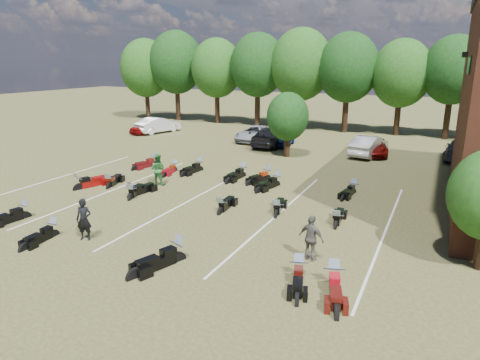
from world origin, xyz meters
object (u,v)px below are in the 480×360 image
Objects in this scene: car_4 at (283,138)px; motorcycle_7 at (79,189)px; person_green at (158,169)px; motorcycle_3 at (53,236)px; car_0 at (147,127)px; person_grey at (311,238)px; person_black at (84,220)px; motorcycle_14 at (154,166)px.

motorcycle_7 is (-6.08, -17.48, -0.68)m from car_4.
person_green reaches higher than motorcycle_7.
car_0 is at bearing 115.27° from motorcycle_3.
car_0 reaches higher than motorcycle_7.
person_grey is (8.61, -20.49, 0.21)m from car_4.
motorcycle_7 is (-4.18, 5.54, 0.00)m from motorcycle_3.
person_grey reaches higher than car_0.
car_4 is 23.11m from motorcycle_3.
person_grey reaches higher than car_4.
person_black is at bearing 30.25° from person_grey.
person_green is at bearing -108.47° from car_4.
person_black is (14.34, -22.89, 0.20)m from car_0.
person_green is at bearing -10.90° from person_grey.
person_green is 8.42m from motorcycle_3.
car_4 is (14.73, -0.22, -0.01)m from car_0.
person_grey is at bearing -18.73° from motorcycle_14.
car_0 is 26.56m from motorcycle_3.
person_green is 4.62m from motorcycle_7.
person_green reaches higher than motorcycle_14.
person_black is at bearing -50.72° from motorcycle_14.
car_4 is 22.23m from person_grey.
car_0 is at bearing 170.46° from car_4.
person_green is at bearing 90.69° from motorcycle_3.
car_0 is 19.26m from person_green.
motorcycle_14 is (9.07, -11.11, -0.69)m from car_0.
person_green is at bearing -35.27° from motorcycle_14.
motorcycle_7 is 6.60m from motorcycle_14.
car_4 is 1.58× the size of motorcycle_7.
person_black is at bearing 91.09° from person_green.
car_0 reaches higher than motorcycle_3.
car_0 is 1.79× the size of motorcycle_14.
motorcycle_14 reaches higher than motorcycle_3.
motorcycle_3 is (-1.50, -0.35, -0.88)m from person_black.
car_0 is 2.13× the size of person_green.
car_0 is 2.28× the size of person_black.
person_grey is (11.14, -5.81, -0.06)m from person_green.
car_0 is 1.02× the size of car_4.
person_black is at bearing -99.69° from car_4.
car_0 is at bearing -44.96° from motorcycle_7.
motorcycle_14 is at bearing -17.29° from person_grey.
motorcycle_7 is at bearing 123.38° from motorcycle_3.
person_black is 0.99× the size of person_grey.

